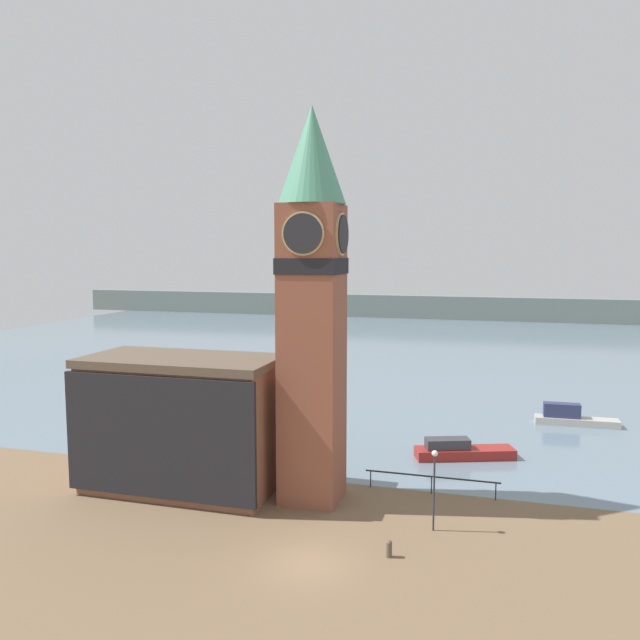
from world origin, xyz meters
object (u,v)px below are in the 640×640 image
clock_tower (312,296)px  mooring_bollard_near (389,548)px  boat_far (571,417)px  lamp_post (434,475)px  pier_building (181,423)px  boat_near (461,451)px

clock_tower → mooring_bollard_near: bearing=-46.4°
boat_far → lamp_post: 25.28m
pier_building → mooring_bollard_near: 15.09m
boat_far → clock_tower: bearing=-129.3°
boat_near → mooring_bollard_near: size_ratio=8.42×
pier_building → boat_far: (24.62, 21.70, -3.47)m
boat_near → pier_building: bearing=-166.4°
pier_building → lamp_post: pier_building is taller
boat_far → mooring_bollard_near: (-10.93, -26.91, -0.18)m
lamp_post → pier_building: bearing=173.6°
clock_tower → boat_far: bearing=52.0°
pier_building → mooring_bollard_near: bearing=-20.8°
pier_building → boat_near: 19.55m
clock_tower → mooring_bollard_near: (5.53, -5.81, -11.55)m
pier_building → mooring_bollard_near: (13.69, -5.21, -3.65)m
boat_near → mooring_bollard_near: bearing=-118.2°
pier_building → boat_far: pier_building is taller
mooring_bollard_near → lamp_post: 4.63m
lamp_post → boat_near: bearing=86.6°
pier_building → boat_far: bearing=41.4°
boat_near → lamp_post: size_ratio=1.65×
mooring_bollard_near → lamp_post: lamp_post is taller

